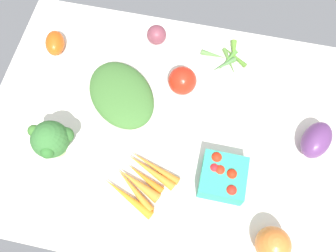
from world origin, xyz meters
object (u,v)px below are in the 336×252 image
at_px(berry_basket, 223,177).
at_px(broccoli_head, 51,140).
at_px(eggplant, 316,140).
at_px(okra_pile, 227,58).
at_px(roma_tomato, 55,43).
at_px(heirloom_tomato_orange, 273,244).
at_px(leafy_greens_clump, 121,95).
at_px(carrot_bunch, 140,181).
at_px(red_onion_near_basket, 157,35).
at_px(bell_pepper_red, 182,81).

bearing_deg(berry_basket, broccoli_head, -178.60).
distance_m(eggplant, okra_pile, 0.36).
distance_m(berry_basket, roma_tomato, 0.65).
bearing_deg(heirloom_tomato_orange, broccoli_head, 167.39).
relative_size(okra_pile, leafy_greens_clump, 0.62).
bearing_deg(eggplant, leafy_greens_clump, 109.08).
xyz_separation_m(carrot_bunch, eggplant, (0.44, 0.20, 0.02)).
height_order(carrot_bunch, heirloom_tomato_orange, heirloom_tomato_orange).
distance_m(berry_basket, broccoli_head, 0.45).
distance_m(eggplant, red_onion_near_basket, 0.56).
bearing_deg(broccoli_head, roma_tomato, 110.08).
xyz_separation_m(okra_pile, broccoli_head, (-0.41, -0.39, 0.08)).
height_order(red_onion_near_basket, heirloom_tomato_orange, heirloom_tomato_orange).
height_order(carrot_bunch, leafy_greens_clump, leafy_greens_clump).
distance_m(bell_pepper_red, roma_tomato, 0.41).
bearing_deg(eggplant, roma_tomato, 100.64).
xyz_separation_m(bell_pepper_red, broccoli_head, (-0.29, -0.27, 0.05)).
bearing_deg(heirloom_tomato_orange, berry_basket, 134.62).
distance_m(broccoli_head, roma_tomato, 0.35).
bearing_deg(leafy_greens_clump, broccoli_head, -123.66).
height_order(eggplant, okra_pile, eggplant).
bearing_deg(eggplant, red_onion_near_basket, 85.10).
xyz_separation_m(carrot_bunch, leafy_greens_clump, (-0.11, 0.23, 0.02)).
height_order(bell_pepper_red, red_onion_near_basket, bell_pepper_red).
xyz_separation_m(berry_basket, bell_pepper_red, (-0.16, 0.26, 0.01)).
relative_size(broccoli_head, roma_tomato, 1.66).
xyz_separation_m(broccoli_head, heirloom_tomato_orange, (0.59, -0.13, -0.04)).
height_order(okra_pile, leafy_greens_clump, leafy_greens_clump).
height_order(eggplant, heirloom_tomato_orange, heirloom_tomato_orange).
distance_m(berry_basket, red_onion_near_basket, 0.49).
height_order(berry_basket, roma_tomato, berry_basket).
bearing_deg(red_onion_near_basket, berry_basket, -56.60).
distance_m(eggplant, leafy_greens_clump, 0.55).
height_order(eggplant, broccoli_head, broccoli_head).
bearing_deg(bell_pepper_red, okra_pile, 47.19).
xyz_separation_m(bell_pepper_red, leafy_greens_clump, (-0.16, -0.08, -0.01)).
distance_m(eggplant, roma_tomato, 0.81).
xyz_separation_m(eggplant, okra_pile, (-0.27, 0.23, -0.03)).
height_order(eggplant, bell_pepper_red, bell_pepper_red).
xyz_separation_m(okra_pile, heirloom_tomato_orange, (0.18, -0.53, 0.03)).
bearing_deg(okra_pile, bell_pepper_red, -132.81).
xyz_separation_m(red_onion_near_basket, leafy_greens_clump, (-0.05, -0.22, 0.00)).
bearing_deg(red_onion_near_basket, heirloom_tomato_orange, -53.33).
bearing_deg(bell_pepper_red, eggplant, -14.96).
relative_size(eggplant, red_onion_near_basket, 1.84).
bearing_deg(leafy_greens_clump, okra_pile, 35.83).
bearing_deg(red_onion_near_basket, okra_pile, -5.68).
bearing_deg(carrot_bunch, berry_basket, 13.74).
distance_m(eggplant, broccoli_head, 0.70).
xyz_separation_m(eggplant, berry_basket, (-0.23, -0.15, -0.00)).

